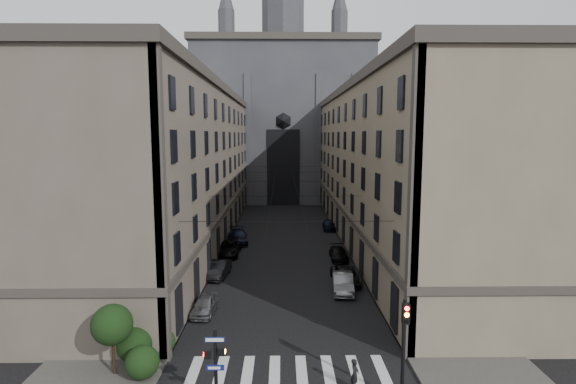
{
  "coord_description": "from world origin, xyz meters",
  "views": [
    {
      "loc": [
        -0.34,
        -18.68,
        13.13
      ],
      "look_at": [
        0.09,
        11.07,
        9.29
      ],
      "focal_mm": 28.0,
      "sensor_mm": 36.0,
      "label": 1
    }
  ],
  "objects_px": {
    "car_right_midnear": "(346,276)",
    "car_left_far": "(238,237)",
    "car_right_far": "(329,225)",
    "car_right_midfar": "(339,254)",
    "pedestrian": "(355,374)",
    "car_left_midnear": "(218,269)",
    "pedestrian_signal_left": "(215,363)",
    "car_left_midfar": "(228,249)",
    "gothic_tower": "(283,111)",
    "car_right_near": "(343,283)",
    "car_left_near": "(205,305)",
    "traffic_light_right": "(404,338)"
  },
  "relations": [
    {
      "from": "car_left_near",
      "to": "car_right_midfar",
      "type": "xyz_separation_m",
      "value": [
        11.66,
        14.22,
        -0.02
      ]
    },
    {
      "from": "pedestrian_signal_left",
      "to": "car_right_midnear",
      "type": "relative_size",
      "value": 0.82
    },
    {
      "from": "car_right_far",
      "to": "car_left_near",
      "type": "bearing_deg",
      "value": -110.95
    },
    {
      "from": "traffic_light_right",
      "to": "car_right_far",
      "type": "xyz_separation_m",
      "value": [
        0.6,
        40.2,
        -2.59
      ]
    },
    {
      "from": "gothic_tower",
      "to": "car_left_near",
      "type": "relative_size",
      "value": 14.96
    },
    {
      "from": "car_right_midnear",
      "to": "car_right_midfar",
      "type": "bearing_deg",
      "value": 85.39
    },
    {
      "from": "car_right_far",
      "to": "car_right_midfar",
      "type": "bearing_deg",
      "value": -90.26
    },
    {
      "from": "car_right_near",
      "to": "car_right_midnear",
      "type": "bearing_deg",
      "value": 79.96
    },
    {
      "from": "gothic_tower",
      "to": "traffic_light_right",
      "type": "relative_size",
      "value": 11.15
    },
    {
      "from": "pedestrian_signal_left",
      "to": "car_left_far",
      "type": "height_order",
      "value": "pedestrian_signal_left"
    },
    {
      "from": "car_left_near",
      "to": "car_right_far",
      "type": "xyz_separation_m",
      "value": [
        12.2,
        29.06,
        0.04
      ]
    },
    {
      "from": "car_left_near",
      "to": "car_right_midnear",
      "type": "bearing_deg",
      "value": 34.6
    },
    {
      "from": "car_right_midfar",
      "to": "car_right_far",
      "type": "height_order",
      "value": "car_right_far"
    },
    {
      "from": "car_left_near",
      "to": "car_left_midnear",
      "type": "xyz_separation_m",
      "value": [
        -0.2,
        8.53,
        0.07
      ]
    },
    {
      "from": "car_right_midnear",
      "to": "car_left_far",
      "type": "bearing_deg",
      "value": 124.34
    },
    {
      "from": "car_left_far",
      "to": "pedestrian",
      "type": "bearing_deg",
      "value": -81.86
    },
    {
      "from": "gothic_tower",
      "to": "car_left_midfar",
      "type": "bearing_deg",
      "value": -97.7
    },
    {
      "from": "gothic_tower",
      "to": "car_left_midnear",
      "type": "distance_m",
      "value": 56.37
    },
    {
      "from": "car_left_midnear",
      "to": "car_right_midfar",
      "type": "bearing_deg",
      "value": 32.38
    },
    {
      "from": "traffic_light_right",
      "to": "car_right_midfar",
      "type": "bearing_deg",
      "value": 89.86
    },
    {
      "from": "car_left_midfar",
      "to": "car_right_far",
      "type": "xyz_separation_m",
      "value": [
        12.4,
        13.03,
        -0.04
      ]
    },
    {
      "from": "car_right_near",
      "to": "car_right_midfar",
      "type": "bearing_deg",
      "value": 89.25
    },
    {
      "from": "gothic_tower",
      "to": "pedestrian",
      "type": "height_order",
      "value": "gothic_tower"
    },
    {
      "from": "gothic_tower",
      "to": "car_left_far",
      "type": "distance_m",
      "value": 44.17
    },
    {
      "from": "car_left_far",
      "to": "car_right_midfar",
      "type": "xyz_separation_m",
      "value": [
        11.32,
        -7.29,
        -0.17
      ]
    },
    {
      "from": "car_right_far",
      "to": "car_left_midnear",
      "type": "bearing_deg",
      "value": -119.31
    },
    {
      "from": "pedestrian_signal_left",
      "to": "car_right_near",
      "type": "xyz_separation_m",
      "value": [
        8.29,
        16.04,
        -1.55
      ]
    },
    {
      "from": "car_right_near",
      "to": "pedestrian",
      "type": "relative_size",
      "value": 2.85
    },
    {
      "from": "traffic_light_right",
      "to": "car_right_far",
      "type": "distance_m",
      "value": 40.29
    },
    {
      "from": "gothic_tower",
      "to": "car_left_near",
      "type": "bearing_deg",
      "value": -95.53
    },
    {
      "from": "car_left_midnear",
      "to": "car_left_midfar",
      "type": "distance_m",
      "value": 7.5
    },
    {
      "from": "pedestrian_signal_left",
      "to": "car_left_midfar",
      "type": "bearing_deg",
      "value": 95.56
    },
    {
      "from": "pedestrian_signal_left",
      "to": "car_left_midfar",
      "type": "height_order",
      "value": "pedestrian_signal_left"
    },
    {
      "from": "car_left_midnear",
      "to": "car_left_far",
      "type": "xyz_separation_m",
      "value": [
        0.54,
        12.99,
        0.07
      ]
    },
    {
      "from": "car_left_near",
      "to": "car_right_midfar",
      "type": "bearing_deg",
      "value": 54.8
    },
    {
      "from": "gothic_tower",
      "to": "car_left_far",
      "type": "relative_size",
      "value": 10.47
    },
    {
      "from": "traffic_light_right",
      "to": "car_right_far",
      "type": "height_order",
      "value": "traffic_light_right"
    },
    {
      "from": "car_left_far",
      "to": "car_right_near",
      "type": "bearing_deg",
      "value": -66.4
    },
    {
      "from": "car_left_midnear",
      "to": "pedestrian",
      "type": "distance_m",
      "value": 20.93
    },
    {
      "from": "car_right_near",
      "to": "car_right_far",
      "type": "height_order",
      "value": "car_right_near"
    },
    {
      "from": "car_right_midfar",
      "to": "car_right_far",
      "type": "xyz_separation_m",
      "value": [
        0.54,
        14.84,
        0.06
      ]
    },
    {
      "from": "car_right_midnear",
      "to": "car_left_midnear",
      "type": "bearing_deg",
      "value": 168.65
    },
    {
      "from": "car_left_near",
      "to": "car_right_midnear",
      "type": "distance_m",
      "value": 13.15
    },
    {
      "from": "car_left_near",
      "to": "car_right_midfar",
      "type": "distance_m",
      "value": 18.39
    },
    {
      "from": "car_right_midnear",
      "to": "pedestrian",
      "type": "distance_m",
      "value": 16.84
    },
    {
      "from": "car_right_near",
      "to": "traffic_light_right",
      "type": "bearing_deg",
      "value": -82.55
    },
    {
      "from": "car_right_midnear",
      "to": "car_left_midfar",
      "type": "bearing_deg",
      "value": 138.76
    },
    {
      "from": "car_left_far",
      "to": "car_right_midnear",
      "type": "xyz_separation_m",
      "value": [
        11.0,
        -14.85,
        -0.13
      ]
    },
    {
      "from": "pedestrian",
      "to": "pedestrian_signal_left",
      "type": "bearing_deg",
      "value": 126.16
    },
    {
      "from": "pedestrian_signal_left",
      "to": "car_left_far",
      "type": "distance_m",
      "value": 33.18
    }
  ]
}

